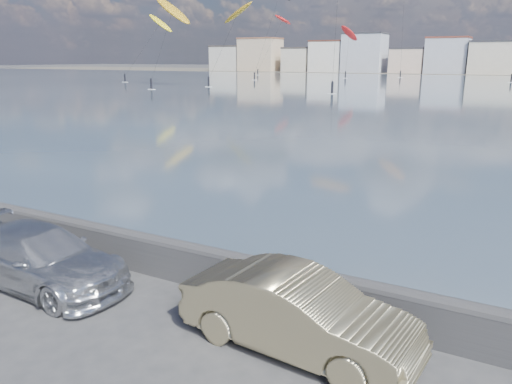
% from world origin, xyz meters
% --- Properties ---
extents(ground, '(700.00, 700.00, 0.00)m').
position_xyz_m(ground, '(0.00, 0.00, 0.00)').
color(ground, '#333335').
rests_on(ground, ground).
extents(bay_water, '(500.00, 177.00, 0.00)m').
position_xyz_m(bay_water, '(0.00, 91.50, 0.01)').
color(bay_water, '#34465A').
rests_on(bay_water, ground).
extents(seawall, '(400.00, 0.36, 1.08)m').
position_xyz_m(seawall, '(0.00, 2.70, 0.58)').
color(seawall, '#28282B').
rests_on(seawall, ground).
extents(car_silver, '(5.07, 2.19, 1.45)m').
position_xyz_m(car_silver, '(-3.34, 0.86, 0.73)').
color(car_silver, silver).
rests_on(car_silver, ground).
extents(car_champagne, '(4.77, 2.00, 1.53)m').
position_xyz_m(car_champagne, '(3.39, 1.30, 0.77)').
color(car_champagne, tan).
rests_on(car_champagne, ground).
extents(kitesurfer_6, '(9.34, 12.58, 16.84)m').
position_xyz_m(kitesurfer_6, '(-47.20, 84.34, 14.01)').
color(kitesurfer_6, '#BF8C19').
rests_on(kitesurfer_6, ground).
extents(kitesurfer_10, '(4.79, 19.14, 19.97)m').
position_xyz_m(kitesurfer_10, '(-70.39, 153.20, 17.74)').
color(kitesurfer_10, red).
rests_on(kitesurfer_10, ground).
extents(kitesurfer_12, '(8.31, 12.91, 16.10)m').
position_xyz_m(kitesurfer_12, '(-73.90, 92.79, 13.33)').
color(kitesurfer_12, yellow).
rests_on(kitesurfer_12, ground).
extents(kitesurfer_14, '(5.60, 13.84, 14.83)m').
position_xyz_m(kitesurfer_14, '(-41.85, 138.30, 12.10)').
color(kitesurfer_14, red).
rests_on(kitesurfer_14, ground).
extents(kitesurfer_15, '(9.96, 12.60, 17.30)m').
position_xyz_m(kitesurfer_15, '(-55.13, 73.60, 14.02)').
color(kitesurfer_15, '#BF8C19').
rests_on(kitesurfer_15, ground).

